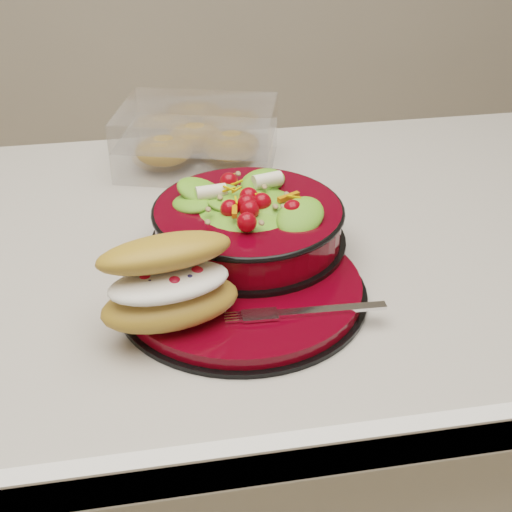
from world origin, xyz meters
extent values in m
cube|color=silver|center=(0.00, 0.00, 0.43)|extent=(1.16, 0.66, 0.86)
cube|color=#BBB7AC|center=(0.00, 0.00, 0.88)|extent=(1.24, 0.74, 0.04)
cube|color=white|center=(0.00, -0.36, 0.88)|extent=(1.24, 0.02, 0.05)
cylinder|color=black|center=(-0.14, -0.13, 0.90)|extent=(0.29, 0.29, 0.01)
cylinder|color=#5D030C|center=(-0.14, -0.13, 0.91)|extent=(0.28, 0.28, 0.01)
torus|color=black|center=(-0.13, -0.14, 0.92)|extent=(0.16, 0.16, 0.01)
cylinder|color=black|center=(-0.12, -0.04, 0.92)|extent=(0.24, 0.24, 0.01)
cylinder|color=#5D030C|center=(-0.12, -0.04, 0.95)|extent=(0.23, 0.23, 0.04)
torus|color=black|center=(-0.12, -0.04, 0.97)|extent=(0.24, 0.24, 0.01)
ellipsoid|color=#4D8324|center=(-0.12, -0.04, 0.97)|extent=(0.20, 0.20, 0.08)
sphere|color=#B7070C|center=(-0.07, -0.04, 1.01)|extent=(0.02, 0.02, 0.02)
sphere|color=#B7070C|center=(-0.09, -0.01, 1.01)|extent=(0.02, 0.02, 0.02)
sphere|color=#B7070C|center=(-0.12, 0.00, 1.01)|extent=(0.02, 0.02, 0.02)
sphere|color=#B7070C|center=(-0.16, -0.01, 1.01)|extent=(0.02, 0.02, 0.02)
sphere|color=#B7070C|center=(-0.17, -0.04, 1.01)|extent=(0.02, 0.02, 0.02)
sphere|color=#B7070C|center=(-0.16, -0.08, 1.01)|extent=(0.02, 0.02, 0.02)
sphere|color=#B7070C|center=(-0.12, -0.09, 1.01)|extent=(0.02, 0.02, 0.02)
sphere|color=#B7070C|center=(-0.09, -0.08, 1.01)|extent=(0.02, 0.02, 0.02)
cylinder|color=silver|center=(-0.09, 0.00, 1.01)|extent=(0.04, 0.04, 0.02)
cylinder|color=silver|center=(-0.16, -0.02, 1.01)|extent=(0.04, 0.04, 0.02)
cube|color=orange|center=(-0.14, -0.07, 1.01)|extent=(0.03, 0.03, 0.01)
cube|color=orange|center=(-0.07, -0.05, 1.01)|extent=(0.03, 0.02, 0.01)
ellipsoid|color=#B48037|center=(-0.23, -0.19, 0.94)|extent=(0.16, 0.11, 0.04)
ellipsoid|color=white|center=(-0.23, -0.19, 0.97)|extent=(0.14, 0.09, 0.02)
ellipsoid|color=#B48037|center=(-0.23, -0.17, 0.99)|extent=(0.15, 0.10, 0.04)
sphere|color=red|center=(-0.25, -0.19, 0.97)|extent=(0.02, 0.02, 0.02)
sphere|color=red|center=(-0.22, -0.20, 0.97)|extent=(0.02, 0.02, 0.02)
sphere|color=red|center=(-0.20, -0.18, 0.97)|extent=(0.02, 0.02, 0.02)
sphere|color=#191947|center=(-0.24, -0.18, 0.97)|extent=(0.01, 0.01, 0.01)
sphere|color=#191947|center=(-0.22, -0.18, 0.97)|extent=(0.01, 0.01, 0.01)
sphere|color=#191947|center=(-0.23, -0.19, 0.97)|extent=(0.01, 0.01, 0.01)
sphere|color=#191947|center=(-0.21, -0.19, 0.97)|extent=(0.01, 0.01, 0.01)
sphere|color=#191947|center=(-0.25, -0.19, 0.97)|extent=(0.01, 0.01, 0.01)
cube|color=silver|center=(-0.06, -0.20, 0.92)|extent=(0.12, 0.02, 0.00)
cube|color=silver|center=(-0.14, -0.20, 0.92)|extent=(0.04, 0.02, 0.00)
cube|color=white|center=(-0.16, 0.24, 0.93)|extent=(0.27, 0.23, 0.05)
cube|color=white|center=(-0.16, 0.24, 0.97)|extent=(0.27, 0.23, 0.04)
ellipsoid|color=#B48037|center=(-0.21, 0.24, 0.93)|extent=(0.09, 0.07, 0.04)
ellipsoid|color=#B48037|center=(-0.10, 0.24, 0.93)|extent=(0.09, 0.07, 0.04)
ellipsoid|color=#B48037|center=(-0.16, 0.28, 0.93)|extent=(0.09, 0.07, 0.04)
camera|label=1|loc=(-0.25, -0.80, 1.38)|focal=50.00mm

